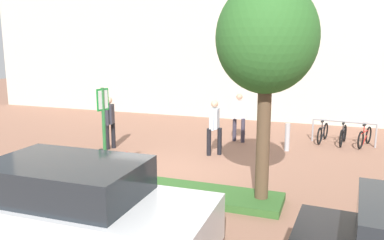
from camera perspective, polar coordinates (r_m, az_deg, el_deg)
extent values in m
plane|color=#936651|center=(10.58, -2.83, -7.43)|extent=(60.00, 60.00, 0.00)
cube|color=beige|center=(18.38, 8.03, 15.92)|extent=(28.00, 1.20, 10.00)
cube|color=#336028|center=(9.33, -8.82, -9.53)|extent=(7.00, 1.10, 0.16)
cylinder|color=brown|center=(8.06, 10.53, -3.47)|extent=(0.28, 0.28, 2.68)
ellipsoid|color=#2D6628|center=(7.83, 11.07, 11.97)|extent=(2.02, 2.02, 2.22)
cylinder|color=#2D7238|center=(9.39, -12.93, -2.51)|extent=(0.08, 0.08, 2.37)
cube|color=#198C33|center=(9.23, -13.17, 2.98)|extent=(0.11, 0.36, 0.52)
cube|color=white|center=(9.23, -13.17, 2.98)|extent=(0.10, 0.30, 0.44)
torus|color=black|center=(9.96, -14.34, -6.92)|extent=(0.66, 0.18, 0.66)
torus|color=black|center=(9.29, -9.83, -8.02)|extent=(0.66, 0.18, 0.66)
cylinder|color=red|center=(9.55, -12.22, -6.20)|extent=(0.83, 0.19, 0.04)
cylinder|color=red|center=(9.56, -11.71, -7.75)|extent=(0.60, 0.14, 0.44)
cylinder|color=red|center=(9.64, -13.05, -5.33)|extent=(0.04, 0.04, 0.28)
cube|color=black|center=(9.60, -13.09, -4.42)|extent=(0.21, 0.11, 0.05)
cylinder|color=red|center=(9.23, -10.50, -5.05)|extent=(0.11, 0.42, 0.04)
cylinder|color=#99999E|center=(14.34, 17.54, -1.43)|extent=(0.06, 0.06, 0.80)
cylinder|color=#99999E|center=(14.15, 25.73, -2.17)|extent=(0.06, 0.06, 0.80)
cylinder|color=#99999E|center=(14.13, 21.72, -0.22)|extent=(2.04, 0.33, 0.06)
torus|color=black|center=(13.90, 18.46, -2.27)|extent=(0.17, 0.61, 0.61)
torus|color=black|center=(14.79, 19.28, -1.56)|extent=(0.17, 0.61, 0.61)
cylinder|color=black|center=(14.30, 18.93, -1.11)|extent=(0.18, 0.76, 0.03)
cylinder|color=black|center=(14.44, 18.96, -1.95)|extent=(0.14, 0.55, 0.40)
cylinder|color=black|center=(14.12, 18.81, -0.80)|extent=(0.03, 0.03, 0.26)
cube|color=black|center=(14.09, 18.85, -0.21)|extent=(0.11, 0.19, 0.05)
cylinder|color=black|center=(14.60, 19.29, 0.05)|extent=(0.39, 0.11, 0.04)
torus|color=black|center=(13.76, 21.33, -2.58)|extent=(0.14, 0.61, 0.61)
torus|color=black|center=(14.68, 21.80, -1.82)|extent=(0.14, 0.61, 0.61)
cylinder|color=black|center=(14.18, 21.63, -1.39)|extent=(0.14, 0.77, 0.03)
cylinder|color=black|center=(14.32, 21.61, -2.23)|extent=(0.11, 0.56, 0.40)
cylinder|color=black|center=(13.99, 21.57, -1.08)|extent=(0.03, 0.03, 0.26)
cube|color=black|center=(13.97, 21.62, -0.49)|extent=(0.10, 0.19, 0.05)
cylinder|color=black|center=(14.48, 21.87, -0.20)|extent=(0.39, 0.09, 0.04)
torus|color=black|center=(13.77, 23.82, -2.75)|extent=(0.25, 0.59, 0.61)
torus|color=black|center=(14.66, 24.80, -2.06)|extent=(0.25, 0.59, 0.61)
cylinder|color=red|center=(14.18, 24.39, -1.60)|extent=(0.28, 0.74, 0.03)
cylinder|color=red|center=(14.31, 24.42, -2.45)|extent=(0.21, 0.54, 0.40)
cylinder|color=red|center=(13.99, 24.25, -1.27)|extent=(0.03, 0.03, 0.26)
cube|color=black|center=(13.97, 24.29, -0.68)|extent=(0.13, 0.20, 0.05)
cylinder|color=red|center=(14.47, 24.83, -0.43)|extent=(0.38, 0.16, 0.04)
cylinder|color=#ADADB2|center=(12.73, 14.01, -2.52)|extent=(0.16, 0.16, 0.90)
cylinder|color=black|center=(12.99, -11.64, -2.27)|extent=(0.14, 0.14, 0.85)
cylinder|color=black|center=(12.85, -12.51, -2.44)|extent=(0.14, 0.14, 0.85)
cube|color=#2D2D38|center=(12.78, -12.20, 0.86)|extent=(0.35, 0.45, 0.62)
cylinder|color=#2D2D38|center=(13.03, -11.91, 0.92)|extent=(0.09, 0.09, 0.59)
cylinder|color=#2D2D38|center=(12.54, -12.49, 0.52)|extent=(0.09, 0.09, 0.59)
sphere|color=tan|center=(12.71, -12.28, 2.86)|extent=(0.22, 0.22, 0.22)
cylinder|color=#383342|center=(13.76, 6.35, -1.39)|extent=(0.14, 0.14, 0.85)
cylinder|color=#383342|center=(13.60, 7.60, -1.56)|extent=(0.14, 0.14, 0.85)
cube|color=white|center=(13.54, 7.04, 1.57)|extent=(0.46, 0.45, 0.62)
cylinder|color=white|center=(13.42, 6.07, 1.37)|extent=(0.09, 0.09, 0.59)
cylinder|color=white|center=(13.68, 7.98, 1.50)|extent=(0.09, 0.09, 0.59)
sphere|color=tan|center=(13.48, 7.08, 3.45)|extent=(0.22, 0.22, 0.22)
cylinder|color=black|center=(11.85, 2.53, -3.30)|extent=(0.14, 0.14, 0.85)
cylinder|color=black|center=(11.96, 4.12, -3.19)|extent=(0.14, 0.14, 0.85)
cube|color=silver|center=(11.75, 3.37, 0.24)|extent=(0.27, 0.42, 0.62)
cylinder|color=silver|center=(11.50, 3.08, -0.14)|extent=(0.09, 0.09, 0.59)
cylinder|color=silver|center=(12.00, 3.64, 0.31)|extent=(0.09, 0.09, 0.59)
sphere|color=tan|center=(11.67, 3.39, 2.41)|extent=(0.22, 0.22, 0.22)
cube|color=silver|center=(6.54, -16.41, -14.01)|extent=(4.34, 1.89, 0.76)
cube|color=#1E2328|center=(6.41, -18.20, -8.26)|extent=(2.44, 1.63, 0.56)
cylinder|color=black|center=(6.74, -1.02, -15.38)|extent=(0.64, 0.23, 0.64)
cylinder|color=black|center=(8.14, -21.16, -11.42)|extent=(0.64, 0.23, 0.64)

